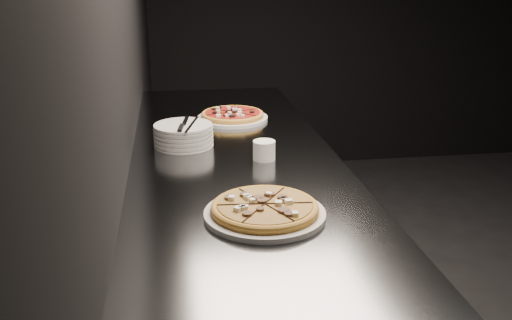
{
  "coord_description": "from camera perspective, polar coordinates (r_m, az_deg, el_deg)",
  "views": [
    {
      "loc": [
        -2.34,
        -1.88,
        1.58
      ],
      "look_at": [
        -2.08,
        -0.12,
        0.97
      ],
      "focal_mm": 40.0,
      "sensor_mm": 36.0,
      "label": 1
    }
  ],
  "objects": [
    {
      "name": "wall_left",
      "position": [
        1.89,
        -13.61,
        13.12
      ],
      "size": [
        0.02,
        5.0,
        2.8
      ],
      "primitive_type": "cube",
      "color": "black",
      "rests_on": "floor"
    },
    {
      "name": "counter",
      "position": [
        2.2,
        -1.79,
        -11.56
      ],
      "size": [
        0.74,
        2.44,
        0.92
      ],
      "color": "slate",
      "rests_on": "floor"
    },
    {
      "name": "pizza_mushroom",
      "position": [
        1.57,
        0.88,
        -5.0
      ],
      "size": [
        0.34,
        0.34,
        0.04
      ],
      "rotation": [
        0.0,
        0.0,
        -0.08
      ],
      "color": "silver",
      "rests_on": "counter"
    },
    {
      "name": "pizza_tomato",
      "position": [
        2.53,
        -2.37,
        4.46
      ],
      "size": [
        0.35,
        0.35,
        0.04
      ],
      "rotation": [
        0.0,
        0.0,
        0.33
      ],
      "color": "silver",
      "rests_on": "counter"
    },
    {
      "name": "plate_stack",
      "position": [
        2.19,
        -7.27,
        2.51
      ],
      "size": [
        0.22,
        0.22,
        0.08
      ],
      "color": "silver",
      "rests_on": "counter"
    },
    {
      "name": "cutlery",
      "position": [
        2.16,
        -7.07,
        3.52
      ],
      "size": [
        0.11,
        0.23,
        0.01
      ],
      "rotation": [
        0.0,
        0.0,
        -0.14
      ],
      "color": "silver",
      "rests_on": "plate_stack"
    },
    {
      "name": "ramekin",
      "position": [
        2.01,
        0.82,
        1.03
      ],
      "size": [
        0.08,
        0.08,
        0.07
      ],
      "color": "silver",
      "rests_on": "counter"
    }
  ]
}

